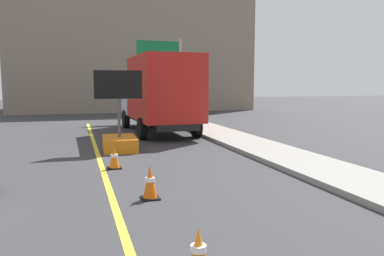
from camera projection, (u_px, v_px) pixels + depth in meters
arrow_board_trailer at (119, 136)px, 12.92m from camera, size 1.60×1.84×2.70m
box_truck at (159, 93)px, 17.15m from camera, size 2.72×6.79×3.43m
highway_guide_sign at (168, 64)px, 23.02m from camera, size 2.79×0.25×5.00m
far_building_block at (132, 53)px, 33.04m from camera, size 19.52×8.33×9.86m
traffic_cone_mid_lane at (198, 252)px, 4.45m from camera, size 0.36×0.36×0.59m
traffic_cone_far_lane at (150, 182)px, 7.44m from camera, size 0.36×0.36×0.68m
traffic_cone_curbside at (114, 157)px, 10.11m from camera, size 0.36×0.36×0.61m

